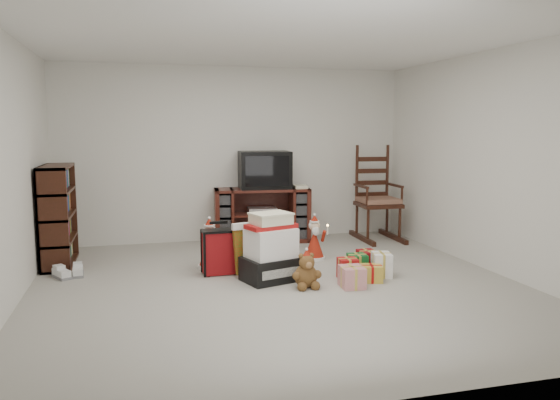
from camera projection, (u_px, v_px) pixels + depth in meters
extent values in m
cube|color=#AEAA9F|center=(279.00, 286.00, 5.66)|extent=(5.00, 5.00, 0.01)
cube|color=white|center=(279.00, 38.00, 5.33)|extent=(5.00, 5.00, 0.01)
cube|color=white|center=(235.00, 154.00, 7.89)|extent=(5.00, 0.01, 2.50)
cube|color=white|center=(390.00, 195.00, 3.10)|extent=(5.00, 0.01, 2.50)
cube|color=white|center=(8.00, 171.00, 4.86)|extent=(0.01, 5.00, 2.50)
cube|color=white|center=(493.00, 162.00, 6.13)|extent=(0.01, 5.00, 2.50)
cube|color=#4D1E16|center=(262.00, 215.00, 7.83)|extent=(1.39, 0.62, 0.77)
cube|color=silver|center=(262.00, 210.00, 7.79)|extent=(0.43, 0.33, 0.08)
cube|color=#37160F|center=(58.00, 215.00, 6.49)|extent=(0.32, 0.97, 1.19)
cube|color=#37160F|center=(378.00, 205.00, 7.94)|extent=(0.59, 0.57, 0.06)
cube|color=#936550|center=(378.00, 200.00, 7.93)|extent=(0.54, 0.52, 0.07)
cube|color=#37160F|center=(372.00, 171.00, 8.12)|extent=(0.49, 0.08, 0.88)
cube|color=#37160F|center=(377.00, 237.00, 8.00)|extent=(0.60, 0.96, 0.07)
cube|color=black|center=(271.00, 269.00, 5.84)|extent=(0.67, 0.57, 0.26)
cube|color=white|center=(271.00, 243.00, 5.80)|extent=(0.57, 0.49, 0.31)
cube|color=#AA1313|center=(271.00, 226.00, 5.78)|extent=(0.58, 0.42, 0.05)
cube|color=#F0EAC4|center=(271.00, 219.00, 5.77)|extent=(0.46, 0.40, 0.10)
cube|color=maroon|center=(220.00, 252.00, 6.09)|extent=(0.39, 0.22, 0.51)
cube|color=black|center=(219.00, 222.00, 6.13)|extent=(0.20, 0.04, 0.03)
ellipsoid|color=brown|center=(306.00, 276.00, 5.59)|extent=(0.24, 0.20, 0.25)
sphere|color=brown|center=(307.00, 262.00, 5.54)|extent=(0.16, 0.16, 0.16)
cone|color=maroon|center=(314.00, 245.00, 6.79)|extent=(0.26, 0.26, 0.37)
sphere|color=beige|center=(315.00, 226.00, 6.76)|extent=(0.13, 0.13, 0.13)
cone|color=maroon|center=(315.00, 218.00, 6.74)|extent=(0.11, 0.11, 0.09)
cylinder|color=silver|center=(328.00, 230.00, 6.70)|extent=(0.02, 0.02, 0.11)
cone|color=maroon|center=(210.00, 251.00, 6.37)|extent=(0.27, 0.27, 0.39)
sphere|color=beige|center=(209.00, 231.00, 6.34)|extent=(0.13, 0.13, 0.13)
cone|color=maroon|center=(209.00, 222.00, 6.32)|extent=(0.12, 0.12, 0.10)
cylinder|color=silver|center=(223.00, 235.00, 6.27)|extent=(0.02, 0.02, 0.12)
cube|color=silver|center=(61.00, 273.00, 5.97)|extent=(0.24, 0.29, 0.10)
cube|color=silver|center=(78.00, 272.00, 6.01)|extent=(0.14, 0.28, 0.10)
cube|color=#AA1313|center=(348.00, 269.00, 5.89)|extent=(0.23, 0.23, 0.23)
cube|color=#18612C|center=(356.00, 263.00, 6.15)|extent=(0.23, 0.23, 0.23)
cube|color=yellow|center=(373.00, 271.00, 5.82)|extent=(0.23, 0.23, 0.23)
cube|color=white|center=(356.00, 277.00, 5.58)|extent=(0.23, 0.23, 0.23)
cube|color=white|center=(381.00, 265.00, 6.04)|extent=(0.23, 0.23, 0.23)
cube|color=maroon|center=(364.00, 258.00, 6.37)|extent=(0.23, 0.23, 0.23)
cube|color=black|center=(265.00, 170.00, 7.76)|extent=(0.75, 0.56, 0.53)
cube|color=black|center=(269.00, 171.00, 7.52)|extent=(0.61, 0.07, 0.42)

